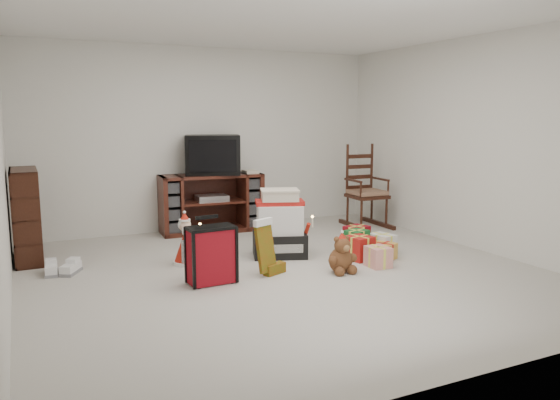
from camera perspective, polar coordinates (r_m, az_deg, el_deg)
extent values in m
cube|color=beige|center=(5.59, 0.50, -7.65)|extent=(5.00, 5.00, 0.01)
cube|color=white|center=(5.43, 0.54, 18.56)|extent=(5.00, 5.00, 0.01)
cube|color=white|center=(7.69, -7.77, 6.31)|extent=(5.00, 0.01, 2.50)
cube|color=white|center=(3.32, 19.91, 2.51)|extent=(5.00, 0.01, 2.50)
cube|color=white|center=(6.85, 19.74, 5.56)|extent=(0.01, 5.00, 2.50)
cube|color=#471C14|center=(7.51, -7.18, -0.31)|extent=(1.41, 0.58, 0.79)
cube|color=silver|center=(7.47, -7.12, 0.21)|extent=(0.43, 0.32, 0.08)
cube|color=#341A0E|center=(6.55, -25.01, -1.46)|extent=(0.27, 0.82, 1.01)
cube|color=#341A0E|center=(7.86, 9.08, 0.40)|extent=(0.50, 0.48, 0.05)
cube|color=#9C7255|center=(7.85, 9.09, 0.81)|extent=(0.46, 0.45, 0.06)
cube|color=#341A0E|center=(7.99, 8.28, 3.47)|extent=(0.41, 0.07, 0.75)
cube|color=#341A0E|center=(7.93, 9.01, -2.54)|extent=(0.51, 0.82, 0.06)
cube|color=black|center=(6.20, -0.04, -4.65)|extent=(0.70, 0.61, 0.27)
cube|color=silver|center=(6.14, -0.04, -1.97)|extent=(0.60, 0.53, 0.32)
cube|color=#AA1713|center=(6.11, -0.04, -0.25)|extent=(0.60, 0.45, 0.05)
cube|color=beige|center=(6.10, -0.04, 0.46)|extent=(0.48, 0.42, 0.11)
cube|color=maroon|center=(5.21, -7.19, -5.72)|extent=(0.44, 0.24, 0.56)
cube|color=black|center=(5.23, -7.62, -1.73)|extent=(0.22, 0.04, 0.03)
ellipsoid|color=brown|center=(5.61, 6.35, -6.27)|extent=(0.25, 0.21, 0.26)
sphere|color=brown|center=(5.54, 6.55, -4.78)|extent=(0.17, 0.17, 0.17)
cone|color=#B62113|center=(6.16, 1.74, -4.16)|extent=(0.27, 0.27, 0.39)
sphere|color=beige|center=(6.11, 1.75, -1.92)|extent=(0.13, 0.13, 0.13)
cone|color=#B62113|center=(6.09, 1.75, -0.97)|extent=(0.12, 0.12, 0.10)
cylinder|color=silver|center=(6.09, 3.40, -2.34)|extent=(0.02, 0.02, 0.12)
cone|color=#B62113|center=(5.94, -9.86, -4.87)|extent=(0.26, 0.26, 0.37)
sphere|color=beige|center=(5.89, -9.92, -2.66)|extent=(0.13, 0.13, 0.13)
cone|color=#B62113|center=(5.87, -9.95, -1.72)|extent=(0.11, 0.11, 0.09)
cylinder|color=silver|center=(5.84, -8.36, -3.10)|extent=(0.02, 0.02, 0.11)
cube|color=white|center=(5.95, -22.80, -6.77)|extent=(0.14, 0.30, 0.10)
cube|color=white|center=(5.96, -21.01, -6.64)|extent=(0.25, 0.31, 0.10)
cube|color=#AA1713|center=(6.14, 8.00, -5.01)|extent=(0.24, 0.24, 0.24)
cube|color=#19652D|center=(6.43, 8.24, -4.38)|extent=(0.24, 0.24, 0.24)
cube|color=gold|center=(6.15, 10.54, -5.03)|extent=(0.24, 0.24, 0.24)
cube|color=white|center=(5.85, 9.39, -5.74)|extent=(0.24, 0.24, 0.24)
cube|color=silver|center=(6.41, 10.91, -4.49)|extent=(0.24, 0.24, 0.24)
cube|color=maroon|center=(6.68, 8.68, -3.88)|extent=(0.24, 0.24, 0.24)
cube|color=black|center=(7.45, -7.06, 4.73)|extent=(0.84, 0.71, 0.53)
cube|color=black|center=(7.21, -6.39, 4.60)|extent=(0.59, 0.21, 0.42)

